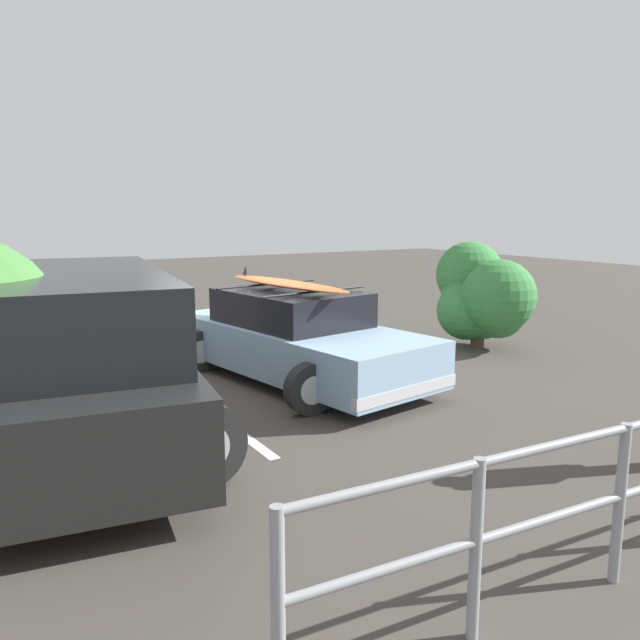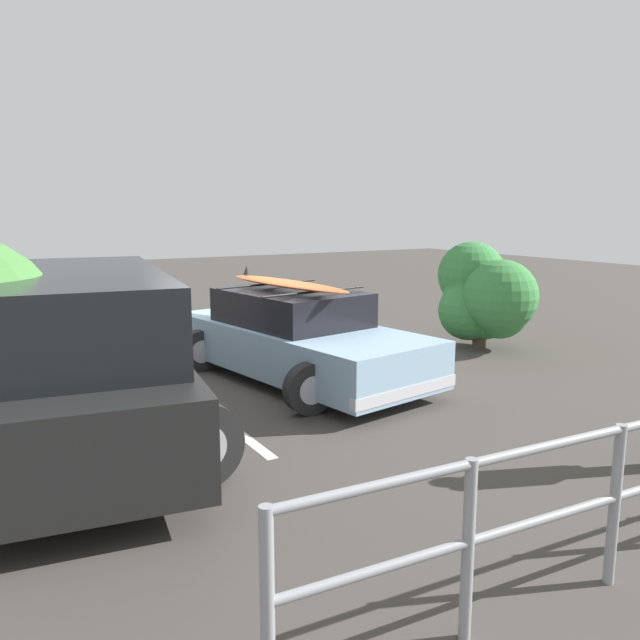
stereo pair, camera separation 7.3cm
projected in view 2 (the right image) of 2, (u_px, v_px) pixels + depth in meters
name	position (u px, v px, depth m)	size (l,w,h in m)	color
ground_plane	(250.00, 371.00, 9.37)	(44.00, 44.00, 0.02)	#423D38
parking_stripe	(191.00, 395.00, 8.12)	(4.87, 0.12, 0.00)	silver
sedan_car	(297.00, 337.00, 8.84)	(2.72, 4.44, 1.54)	#8CADC6
suv_car	(70.00, 358.00, 6.20)	(3.12, 4.91, 1.80)	black
bush_near_left	(483.00, 297.00, 10.84)	(1.39, 2.01, 1.84)	#4C3828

